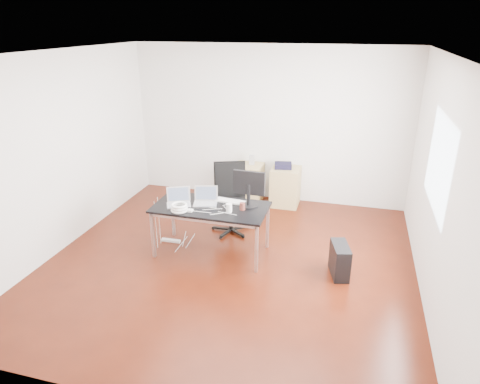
% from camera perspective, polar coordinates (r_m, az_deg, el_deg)
% --- Properties ---
extents(room_shell, '(5.00, 5.00, 5.00)m').
position_cam_1_polar(room_shell, '(5.48, -1.15, 3.28)').
color(room_shell, '#371006').
rests_on(room_shell, ground).
extents(desk, '(1.60, 0.80, 0.73)m').
position_cam_1_polar(desk, '(6.03, -3.92, -2.37)').
color(desk, black).
rests_on(desk, ground).
extents(office_chair, '(0.61, 0.63, 1.08)m').
position_cam_1_polar(office_chair, '(6.73, -1.28, -0.35)').
color(office_chair, black).
rests_on(office_chair, ground).
extents(filing_cabinet_left, '(0.50, 0.50, 0.70)m').
position_cam_1_polar(filing_cabinet_left, '(7.94, 1.13, 1.21)').
color(filing_cabinet_left, '#A68B53').
rests_on(filing_cabinet_left, ground).
extents(filing_cabinet_right, '(0.50, 0.50, 0.70)m').
position_cam_1_polar(filing_cabinet_right, '(7.81, 6.06, 0.73)').
color(filing_cabinet_right, '#A68B53').
rests_on(filing_cabinet_right, ground).
extents(pc_tower, '(0.31, 0.49, 0.44)m').
position_cam_1_polar(pc_tower, '(5.85, 13.15, -8.84)').
color(pc_tower, black).
rests_on(pc_tower, ground).
extents(wastebasket, '(0.31, 0.31, 0.28)m').
position_cam_1_polar(wastebasket, '(7.91, 5.28, -0.61)').
color(wastebasket, black).
rests_on(wastebasket, ground).
extents(power_strip, '(0.30, 0.07, 0.04)m').
position_cam_1_polar(power_strip, '(6.68, -9.20, -6.40)').
color(power_strip, white).
rests_on(power_strip, ground).
extents(laptop_left, '(0.41, 0.37, 0.23)m').
position_cam_1_polar(laptop_left, '(6.11, -8.21, -1.14)').
color(laptop_left, silver).
rests_on(laptop_left, desk).
extents(laptop_right, '(0.38, 0.33, 0.23)m').
position_cam_1_polar(laptop_right, '(6.10, -4.64, -1.02)').
color(laptop_right, silver).
rests_on(laptop_right, desk).
extents(monitor, '(0.45, 0.26, 0.51)m').
position_cam_1_polar(monitor, '(5.92, 1.21, 0.71)').
color(monitor, black).
rests_on(monitor, desk).
extents(keyboard, '(0.45, 0.19, 0.02)m').
position_cam_1_polar(keyboard, '(6.14, -1.31, -1.23)').
color(keyboard, white).
rests_on(keyboard, desk).
extents(cup_white, '(0.10, 0.10, 0.12)m').
position_cam_1_polar(cup_white, '(5.80, -1.47, -2.13)').
color(cup_white, white).
rests_on(cup_white, desk).
extents(cup_brown, '(0.10, 0.10, 0.10)m').
position_cam_1_polar(cup_brown, '(5.87, 0.32, -1.93)').
color(cup_brown, '#5C271F').
rests_on(cup_brown, desk).
extents(cable_coil, '(0.24, 0.24, 0.11)m').
position_cam_1_polar(cable_coil, '(5.89, -8.10, -2.06)').
color(cable_coil, white).
rests_on(cable_coil, desk).
extents(power_adapter, '(0.07, 0.07, 0.03)m').
position_cam_1_polar(power_adapter, '(5.87, -6.67, -2.47)').
color(power_adapter, white).
rests_on(power_adapter, desk).
extents(speaker, '(0.09, 0.08, 0.18)m').
position_cam_1_polar(speaker, '(7.83, 1.58, 4.31)').
color(speaker, '#9E9E9E').
rests_on(speaker, filing_cabinet_left).
extents(navy_garment, '(0.34, 0.29, 0.09)m').
position_cam_1_polar(navy_garment, '(7.69, 5.76, 3.53)').
color(navy_garment, black).
rests_on(navy_garment, filing_cabinet_right).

